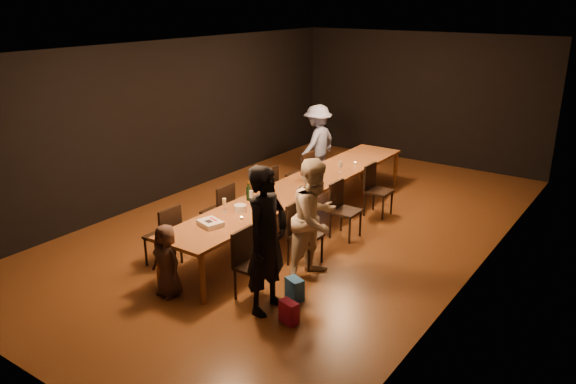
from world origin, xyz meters
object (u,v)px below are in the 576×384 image
Objects in this scene: chair_right_1 at (305,235)px; birthday_cake at (210,223)px; chair_left_2 at (262,191)px; chair_left_3 at (300,174)px; chair_right_2 at (346,211)px; ice_bucket at (309,172)px; plate_stack at (240,208)px; chair_right_3 at (379,191)px; chair_right_0 at (254,266)px; table at (302,187)px; woman_tan at (315,219)px; man_blue at (318,143)px; champagne_bottle at (249,191)px; woman_birthday at (267,240)px; chair_left_0 at (162,235)px; child at (167,261)px; chair_left_1 at (218,211)px.

chair_right_1 is 2.42× the size of birthday_cake.
chair_left_2 is 1.00× the size of chair_left_3.
ice_bucket is at bearing -108.81° from chair_right_2.
plate_stack reaches higher than birthday_cake.
chair_right_3 is 2.42× the size of birthday_cake.
chair_right_0 and chair_right_1 have the same top height.
table is 15.62× the size of birthday_cake.
man_blue is at bearing 37.25° from woman_tan.
champagne_bottle reaches higher than birthday_cake.
ice_bucket is (-1.23, 1.74, 0.01)m from woman_tan.
woman_birthday is at bearing -141.60° from chair_left_2.
birthday_cake is at bearing -100.67° from chair_right_0.
man_blue is at bearing 104.49° from champagne_bottle.
woman_birthday is (0.30, -0.12, 0.48)m from chair_right_0.
chair_right_0 is 2.94m from chair_left_2.
chair_left_0 is 0.93× the size of child.
table is 3.49× the size of woman_tan.
chair_left_3 is at bearing 0.00° from chair_left_0.
plate_stack is 0.74× the size of ice_bucket.
man_blue is at bearing 3.64° from chair_left_0.
chair_left_3 is at bearing 43.01° from woman_tan.
chair_right_1 reaches higher than birthday_cake.
chair_left_2 is 0.54× the size of woman_tan.
chair_right_0 is at bearing -144.69° from chair_left_2.
child reaches higher than chair_right_0.
chair_left_2 is (0.00, 1.20, 0.00)m from chair_left_1.
woman_birthday is at bearing 25.43° from child.
chair_right_1 is 1.00× the size of chair_left_1.
table is 3.69× the size of man_blue.
child is 5.57× the size of plate_stack.
chair_right_2 and chair_left_0 have the same top height.
plate_stack is at bearing 50.87° from woman_birthday.
chair_right_0 is at bearing -0.00° from chair_right_2.
woman_tan is 1.73× the size of child.
woman_birthday is (2.00, -2.52, 0.48)m from chair_left_2.
child reaches higher than chair_right_3.
chair_left_3 is 1.24m from ice_bucket.
man_blue reaches higher than chair_right_1.
chair_left_2 is (-0.85, 0.00, -0.24)m from table.
man_blue is 5.17× the size of champagne_bottle.
man_blue is at bearing 118.13° from ice_bucket.
chair_left_0 is at bearing -90.00° from chair_right_0.
chair_right_2 is 0.54× the size of woman_tan.
birthday_cake is at bearing -14.67° from chair_right_3.
chair_left_1 is at bearing -90.00° from chair_right_1.
chair_left_3 reaches higher than table.
woman_tan reaches higher than chair_right_3.
child reaches higher than chair_left_2.
chair_right_1 is 2.08m from chair_left_2.
chair_left_1 and chair_left_3 have the same top height.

